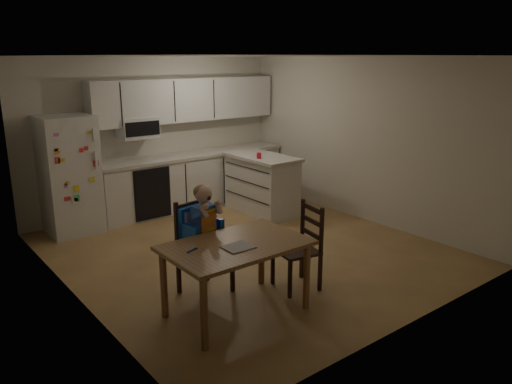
{
  "coord_description": "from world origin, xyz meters",
  "views": [
    {
      "loc": [
        -3.75,
        -4.97,
        2.49
      ],
      "look_at": [
        -0.38,
        -0.69,
        1.01
      ],
      "focal_mm": 35.0,
      "sensor_mm": 36.0,
      "label": 1
    }
  ],
  "objects": [
    {
      "name": "kitchen_island",
      "position": [
        1.21,
        1.17,
        0.48
      ],
      "size": [
        0.68,
        1.29,
        0.95
      ],
      "color": "silver",
      "rests_on": "ground"
    },
    {
      "name": "chair_booster",
      "position": [
        -1.1,
        -0.67,
        0.73
      ],
      "size": [
        0.52,
        0.52,
        1.21
      ],
      "rotation": [
        0.0,
        0.0,
        0.17
      ],
      "color": "black",
      "rests_on": "ground"
    },
    {
      "name": "toddler_spoon",
      "position": [
        -1.54,
        -1.19,
        0.75
      ],
      "size": [
        0.12,
        0.06,
        0.02
      ],
      "primitive_type": "cylinder",
      "rotation": [
        0.0,
        1.57,
        0.35
      ],
      "color": "#1049BA",
      "rests_on": "dining_table"
    },
    {
      "name": "room",
      "position": [
        0.0,
        0.48,
        1.25
      ],
      "size": [
        4.52,
        5.01,
        2.51
      ],
      "color": "olive",
      "rests_on": "ground"
    },
    {
      "name": "napkin",
      "position": [
        -1.14,
        -1.39,
        0.74
      ],
      "size": [
        0.27,
        0.24,
        0.01
      ],
      "primitive_type": "cube",
      "color": "#AEAEB3",
      "rests_on": "dining_table"
    },
    {
      "name": "chair_side",
      "position": [
        -0.15,
        -1.26,
        0.54
      ],
      "size": [
        0.49,
        0.49,
        0.95
      ],
      "rotation": [
        0.0,
        0.0,
        -1.77
      ],
      "color": "black",
      "rests_on": "ground"
    },
    {
      "name": "kitchen_run",
      "position": [
        0.5,
        2.24,
        0.88
      ],
      "size": [
        3.37,
        0.62,
        2.15
      ],
      "color": "silver",
      "rests_on": "ground"
    },
    {
      "name": "red_cup",
      "position": [
        1.02,
        1.01,
        1.0
      ],
      "size": [
        0.08,
        0.08,
        0.09
      ],
      "primitive_type": "cylinder",
      "color": "red",
      "rests_on": "kitchen_island"
    },
    {
      "name": "dining_table",
      "position": [
        -1.09,
        -1.29,
        0.64
      ],
      "size": [
        1.38,
        0.89,
        0.74
      ],
      "color": "brown",
      "rests_on": "ground"
    },
    {
      "name": "refrigerator",
      "position": [
        -1.55,
        2.15,
        0.85
      ],
      "size": [
        0.72,
        0.7,
        1.7
      ],
      "primitive_type": "cube",
      "color": "silver",
      "rests_on": "ground"
    }
  ]
}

